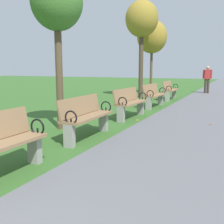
# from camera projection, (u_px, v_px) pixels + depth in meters

# --- Properties ---
(paved_walkway) EXTENTS (2.68, 44.00, 0.02)m
(paved_walkway) POSITION_uv_depth(u_px,v_px,m) (218.00, 92.00, 16.54)
(paved_walkway) COLOR slate
(paved_walkway) RESTS_ON ground
(park_bench_3) EXTENTS (0.51, 1.61, 0.90)m
(park_bench_3) POSITION_uv_depth(u_px,v_px,m) (86.00, 116.00, 5.62)
(park_bench_3) COLOR #93704C
(park_bench_3) RESTS_ON ground
(park_bench_4) EXTENTS (0.53, 1.62, 0.90)m
(park_bench_4) POSITION_uv_depth(u_px,v_px,m) (130.00, 102.00, 7.90)
(park_bench_4) COLOR #93704C
(park_bench_4) RESTS_ON ground
(park_bench_5) EXTENTS (0.52, 1.61, 0.90)m
(park_bench_5) POSITION_uv_depth(u_px,v_px,m) (154.00, 95.00, 10.15)
(park_bench_5) COLOR #93704C
(park_bench_5) RESTS_ON ground
(park_bench_6) EXTENTS (0.49, 1.61, 0.90)m
(park_bench_6) POSITION_uv_depth(u_px,v_px,m) (170.00, 90.00, 12.55)
(park_bench_6) COLOR #93704C
(park_bench_6) RESTS_ON ground
(tree_3) EXTENTS (1.22, 1.22, 3.71)m
(tree_3) POSITION_uv_depth(u_px,v_px,m) (57.00, 4.00, 6.09)
(tree_3) COLOR brown
(tree_3) RESTS_ON ground
(tree_4) EXTENTS (1.63, 1.63, 4.83)m
(tree_4) POSITION_uv_depth(u_px,v_px,m) (142.00, 20.00, 12.98)
(tree_4) COLOR #4C3D2D
(tree_4) RESTS_ON ground
(tree_5) EXTENTS (1.68, 1.68, 4.18)m
(tree_5) POSITION_uv_depth(u_px,v_px,m) (152.00, 37.00, 14.74)
(tree_5) COLOR brown
(tree_5) RESTS_ON ground
(pedestrian_walking) EXTENTS (0.52, 0.28, 1.62)m
(pedestrian_walking) POSITION_uv_depth(u_px,v_px,m) (207.00, 78.00, 15.59)
(pedestrian_walking) COLOR #3D3328
(pedestrian_walking) RESTS_ON paved_walkway
(scattered_leaves) EXTENTS (4.04, 15.80, 0.02)m
(scattered_leaves) POSITION_uv_depth(u_px,v_px,m) (129.00, 133.00, 6.08)
(scattered_leaves) COLOR brown
(scattered_leaves) RESTS_ON ground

